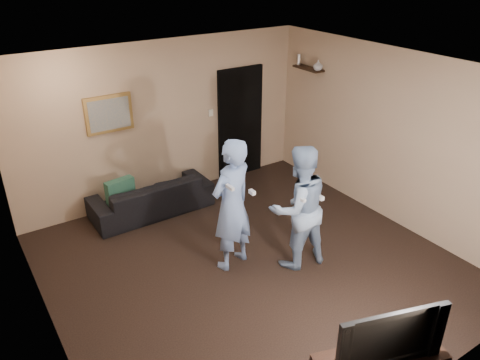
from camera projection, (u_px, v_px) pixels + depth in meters
ground at (251, 265)px, 6.28m from camera, size 5.00×5.00×0.00m
ceiling at (254, 72)px, 5.12m from camera, size 5.00×5.00×0.04m
wall_back at (165, 121)px, 7.57m from camera, size 5.00×0.04×2.60m
wall_front at (426, 291)px, 3.83m from camera, size 5.00×0.04×2.60m
wall_left at (38, 242)px, 4.47m from camera, size 0.04×5.00×2.60m
wall_right at (391, 137)px, 6.93m from camera, size 0.04×5.00×2.60m
sofa at (151, 196)px, 7.44m from camera, size 1.92×0.76×0.56m
throw_pillow at (121, 193)px, 7.11m from camera, size 0.46×0.21×0.44m
painting_frame at (109, 114)px, 6.98m from camera, size 0.72×0.05×0.57m
painting_canvas at (109, 114)px, 6.95m from camera, size 0.62×0.01×0.47m
doorway at (240, 123)px, 8.40m from camera, size 0.90×0.06×2.00m
light_switch at (211, 113)px, 7.97m from camera, size 0.08×0.02×0.12m
wall_shelf at (308, 68)px, 7.92m from camera, size 0.20×0.60×0.03m
shelf_vase at (318, 65)px, 7.70m from camera, size 0.17×0.17×0.17m
shelf_figurine at (299, 59)px, 8.06m from camera, size 0.06×0.06×0.18m
television at (385, 331)px, 4.15m from camera, size 1.04×0.44×0.60m
wii_player_left at (232, 205)px, 5.92m from camera, size 0.75×0.59×1.80m
wii_player_right at (298, 207)px, 5.98m from camera, size 0.89×0.74×1.69m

